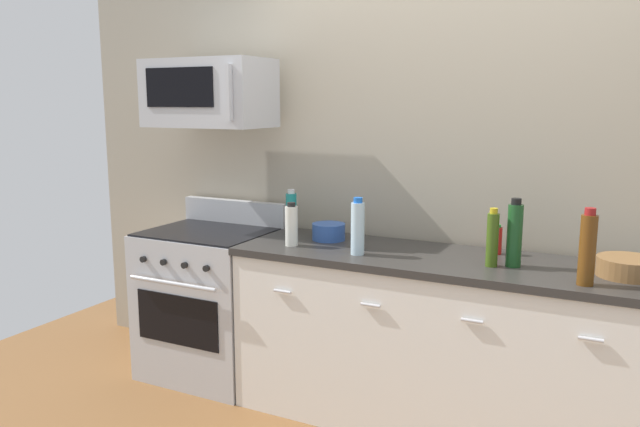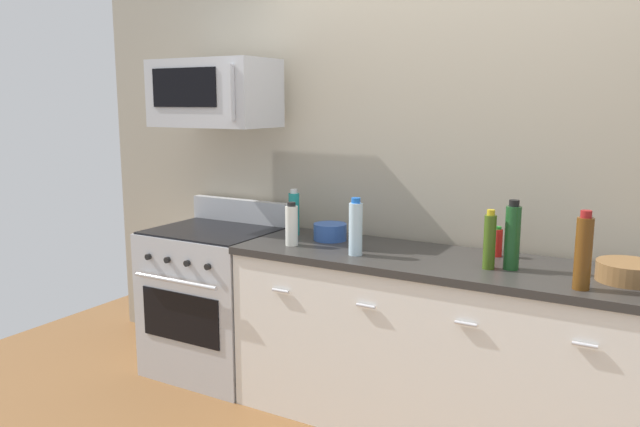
# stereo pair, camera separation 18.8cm
# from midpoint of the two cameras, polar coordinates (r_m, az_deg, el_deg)

# --- Properties ---
(ground_plane) EXTENTS (6.30, 6.30, 0.00)m
(ground_plane) POSITION_cam_midpoint_polar(r_m,az_deg,el_deg) (3.58, 8.79, -18.35)
(ground_plane) COLOR brown
(back_wall) EXTENTS (5.25, 0.10, 2.70)m
(back_wall) POSITION_cam_midpoint_polar(r_m,az_deg,el_deg) (3.57, 11.43, 4.27)
(back_wall) COLOR #9E937F
(back_wall) RESTS_ON ground_plane
(counter_unit) EXTENTS (2.16, 0.66, 0.92)m
(counter_unit) POSITION_cam_midpoint_polar(r_m,az_deg,el_deg) (3.39, 9.00, -11.50)
(counter_unit) COLOR silver
(counter_unit) RESTS_ON ground_plane
(range_oven) EXTENTS (0.76, 0.69, 1.07)m
(range_oven) POSITION_cam_midpoint_polar(r_m,az_deg,el_deg) (4.04, -11.20, -7.83)
(range_oven) COLOR #B7BABF
(range_oven) RESTS_ON ground_plane
(microwave) EXTENTS (0.74, 0.44, 0.40)m
(microwave) POSITION_cam_midpoint_polar(r_m,az_deg,el_deg) (3.88, -11.45, 10.65)
(microwave) COLOR #B7BABF
(bottle_water_clear) EXTENTS (0.07, 0.07, 0.30)m
(bottle_water_clear) POSITION_cam_midpoint_polar(r_m,az_deg,el_deg) (3.23, 1.78, -1.30)
(bottle_water_clear) COLOR silver
(bottle_water_clear) RESTS_ON countertop_slab
(bottle_olive_oil) EXTENTS (0.06, 0.06, 0.28)m
(bottle_olive_oil) POSITION_cam_midpoint_polar(r_m,az_deg,el_deg) (3.08, 13.72, -2.27)
(bottle_olive_oil) COLOR #385114
(bottle_olive_oil) RESTS_ON countertop_slab
(bottle_soda_blue) EXTENTS (0.06, 0.06, 0.22)m
(bottle_soda_blue) POSITION_cam_midpoint_polar(r_m,az_deg,el_deg) (3.35, 1.79, -1.53)
(bottle_soda_blue) COLOR #1E4CA5
(bottle_soda_blue) RESTS_ON countertop_slab
(bottle_vinegar_white) EXTENTS (0.07, 0.07, 0.24)m
(bottle_vinegar_white) POSITION_cam_midpoint_polar(r_m,az_deg,el_deg) (3.44, -4.17, -1.08)
(bottle_vinegar_white) COLOR silver
(bottle_vinegar_white) RESTS_ON countertop_slab
(bottle_hot_sauce_red) EXTENTS (0.05, 0.05, 0.16)m
(bottle_hot_sauce_red) POSITION_cam_midpoint_polar(r_m,az_deg,el_deg) (3.36, 14.25, -2.37)
(bottle_hot_sauce_red) COLOR #B21914
(bottle_hot_sauce_red) RESTS_ON countertop_slab
(bottle_wine_green) EXTENTS (0.07, 0.07, 0.33)m
(bottle_wine_green) POSITION_cam_midpoint_polar(r_m,az_deg,el_deg) (3.11, 15.61, -1.85)
(bottle_wine_green) COLOR #19471E
(bottle_wine_green) RESTS_ON countertop_slab
(bottle_sparkling_teal) EXTENTS (0.06, 0.06, 0.27)m
(bottle_sparkling_teal) POSITION_cam_midpoint_polar(r_m,az_deg,el_deg) (3.71, -4.08, -0.00)
(bottle_sparkling_teal) COLOR #197F7A
(bottle_sparkling_teal) RESTS_ON countertop_slab
(bottle_wine_amber) EXTENTS (0.07, 0.07, 0.34)m
(bottle_wine_amber) POSITION_cam_midpoint_polar(r_m,az_deg,el_deg) (2.89, 21.42, -3.01)
(bottle_wine_amber) COLOR #59330F
(bottle_wine_amber) RESTS_ON countertop_slab
(bowl_blue_mixing) EXTENTS (0.19, 0.19, 0.10)m
(bowl_blue_mixing) POSITION_cam_midpoint_polar(r_m,az_deg,el_deg) (3.59, -0.71, -1.64)
(bowl_blue_mixing) COLOR #2D519E
(bowl_blue_mixing) RESTS_ON countertop_slab
(bowl_wooden_salad) EXTENTS (0.27, 0.27, 0.09)m
(bowl_wooden_salad) POSITION_cam_midpoint_polar(r_m,az_deg,el_deg) (3.13, 24.67, -4.41)
(bowl_wooden_salad) COLOR brown
(bowl_wooden_salad) RESTS_ON countertop_slab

